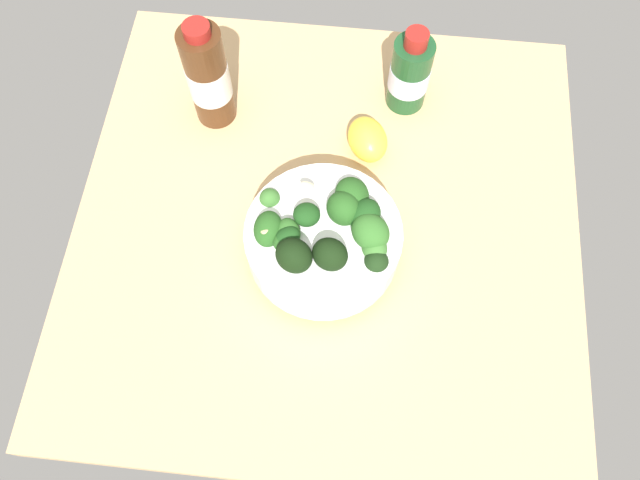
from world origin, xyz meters
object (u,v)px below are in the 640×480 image
at_px(bottle_tall, 208,77).
at_px(bottle_short, 410,73).
at_px(lemon_wedge, 367,139).
at_px(bowl_of_broccoli, 322,238).

height_order(bottle_tall, bottle_short, bottle_tall).
bearing_deg(bottle_tall, bottle_short, 10.78).
xyz_separation_m(lemon_wedge, bottle_tall, (-0.21, 0.04, 0.05)).
height_order(lemon_wedge, bottle_tall, bottle_tall).
relative_size(lemon_wedge, bottle_short, 0.51).
height_order(bowl_of_broccoli, lemon_wedge, bowl_of_broccoli).
bearing_deg(bowl_of_broccoli, lemon_wedge, 74.45).
bearing_deg(bottle_short, bowl_of_broccoli, -110.44).
relative_size(bowl_of_broccoli, lemon_wedge, 2.77).
height_order(bowl_of_broccoli, bottle_tall, bottle_tall).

